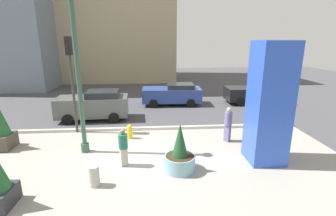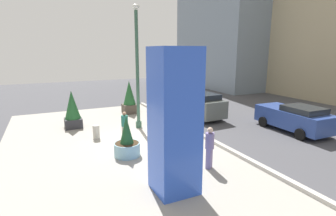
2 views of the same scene
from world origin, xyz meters
name	(u,v)px [view 1 (image 1 of 2)]	position (x,y,z in m)	size (l,w,h in m)	color
ground_plane	(139,125)	(0.00, 4.00, 0.00)	(60.00, 60.00, 0.00)	#47474C
plaza_pavement	(133,180)	(0.00, -2.00, 0.00)	(18.00, 10.00, 0.02)	#9E998E
curb_strip	(138,129)	(0.00, 3.12, 0.08)	(18.00, 0.24, 0.16)	#B7B2A8
lamp_post	(78,73)	(-2.27, 0.50, 3.57)	(0.44, 0.44, 7.32)	#335642
art_pillar_blue	(269,104)	(5.38, -0.87, 2.44)	(1.39, 1.39, 4.87)	blue
potted_plant_by_pillar	(180,155)	(1.78, -1.46, 0.65)	(1.19, 1.19, 1.91)	#7AA8B7
fire_hydrant	(130,132)	(-0.38, 1.92, 0.37)	(0.36, 0.26, 0.75)	gold
concrete_bollard	(94,176)	(-1.27, -2.29, 0.38)	(0.36, 0.36, 0.75)	#B2ADA3
traffic_light_far_side	(71,70)	(-3.31, 3.03, 3.38)	(0.28, 0.42, 5.04)	#333833
car_curb_east	(173,94)	(2.42, 8.61, 0.84)	(4.51, 2.21, 1.62)	#2D4793
car_curb_west	(255,93)	(8.97, 8.61, 0.85)	(4.42, 2.05, 1.68)	black
car_far_lane	(94,105)	(-2.83, 5.28, 0.93)	(4.41, 2.18, 1.83)	#565B56
pedestrian_by_curb	(228,123)	(4.47, 1.20, 0.98)	(0.50, 0.50, 1.75)	slate
pedestrian_on_sidewalk	(123,146)	(-0.40, -0.93, 0.86)	(0.49, 0.49, 1.57)	#B2AD9E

